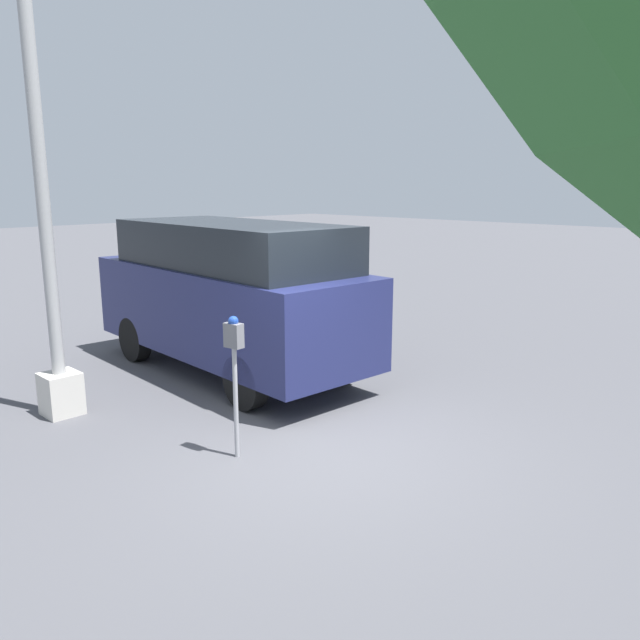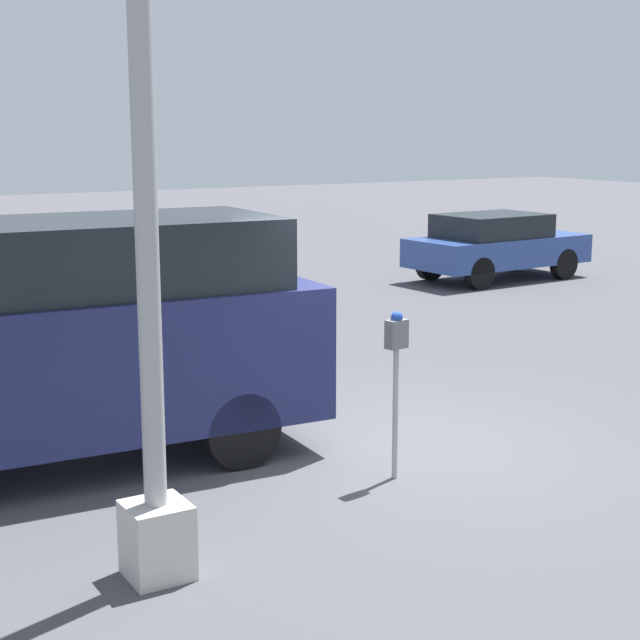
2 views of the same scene
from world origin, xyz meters
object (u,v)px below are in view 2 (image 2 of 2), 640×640
object	(u,v)px
parked_van	(52,336)
car_distant	(496,244)
lamp_post	(151,351)
parking_meter_near	(396,356)

from	to	relation	value
parked_van	car_distant	bearing A→B (deg)	-145.78
parked_van	car_distant	distance (m)	13.18
lamp_post	parked_van	distance (m)	2.71
parked_van	lamp_post	bearing A→B (deg)	91.88
parking_meter_near	lamp_post	world-z (taller)	lamp_post
lamp_post	parking_meter_near	bearing A→B (deg)	-163.65
parking_meter_near	lamp_post	xyz separation A→B (m)	(2.62, 0.77, 0.51)
parking_meter_near	car_distant	bearing A→B (deg)	-142.90
parked_van	car_distant	xyz separation A→B (m)	(-11.30, -6.77, -0.51)
parking_meter_near	lamp_post	bearing A→B (deg)	8.65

